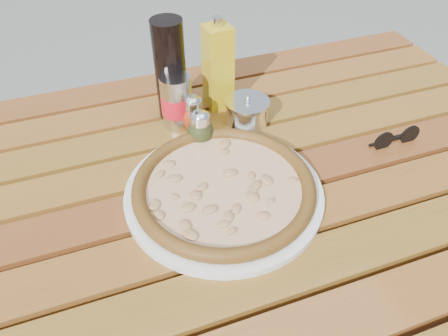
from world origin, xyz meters
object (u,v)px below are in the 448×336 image
object	(u,v)px
dark_bottle	(170,70)
soda_can	(177,102)
sunglasses	(396,138)
olive_oil_cruet	(218,67)
plate	(224,193)
table	(227,214)
pepper_shaker	(193,113)
oregano_shaker	(200,129)
parmesan_tin	(247,112)
pizza	(224,187)

from	to	relation	value
dark_bottle	soda_can	bearing A→B (deg)	-92.24
soda_can	sunglasses	size ratio (longest dim) A/B	1.09
olive_oil_cruet	plate	bearing A→B (deg)	-107.42
table	dark_bottle	distance (m)	0.32
pepper_shaker	sunglasses	world-z (taller)	pepper_shaker
plate	pepper_shaker	bearing A→B (deg)	87.84
oregano_shaker	sunglasses	bearing A→B (deg)	-20.07
oregano_shaker	parmesan_tin	xyz separation A→B (m)	(0.12, 0.03, -0.01)
table	dark_bottle	size ratio (longest dim) A/B	6.36
table	dark_bottle	world-z (taller)	dark_bottle
oregano_shaker	olive_oil_cruet	xyz separation A→B (m)	(0.08, 0.13, 0.06)
olive_oil_cruet	sunglasses	size ratio (longest dim) A/B	1.91
pizza	dark_bottle	world-z (taller)	dark_bottle
plate	soda_can	world-z (taller)	soda_can
table	soda_can	bearing A→B (deg)	98.75
table	plate	world-z (taller)	plate
soda_can	olive_oil_cruet	world-z (taller)	olive_oil_cruet
table	sunglasses	bearing A→B (deg)	0.02
soda_can	plate	bearing A→B (deg)	-85.44
pizza	pepper_shaker	xyz separation A→B (m)	(0.01, 0.22, 0.02)
plate	dark_bottle	xyz separation A→B (m)	(-0.02, 0.28, 0.10)
olive_oil_cruet	soda_can	bearing A→B (deg)	-157.78
table	oregano_shaker	bearing A→B (deg)	93.34
soda_can	olive_oil_cruet	bearing A→B (deg)	22.22
pepper_shaker	soda_can	size ratio (longest dim) A/B	0.68
dark_bottle	sunglasses	xyz separation A→B (m)	(0.40, -0.26, -0.09)
oregano_shaker	sunglasses	size ratio (longest dim) A/B	0.75
soda_can	pizza	bearing A→B (deg)	-85.44
pizza	dark_bottle	size ratio (longest dim) A/B	2.01
pizza	sunglasses	xyz separation A→B (m)	(0.38, 0.02, -0.01)
soda_can	table	bearing A→B (deg)	-81.25
pizza	table	bearing A→B (deg)	53.76
parmesan_tin	dark_bottle	bearing A→B (deg)	146.90
pepper_shaker	olive_oil_cruet	world-z (taller)	olive_oil_cruet
plate	oregano_shaker	world-z (taller)	oregano_shaker
table	plate	size ratio (longest dim) A/B	3.89
pepper_shaker	sunglasses	bearing A→B (deg)	-27.52
plate	pizza	size ratio (longest dim) A/B	0.82
table	soda_can	world-z (taller)	soda_can
parmesan_tin	oregano_shaker	bearing A→B (deg)	-164.15
oregano_shaker	pizza	bearing A→B (deg)	-92.39
pizza	olive_oil_cruet	distance (m)	0.31
pizza	pepper_shaker	bearing A→B (deg)	87.84
table	plate	xyz separation A→B (m)	(-0.01, -0.02, 0.08)
olive_oil_cruet	parmesan_tin	xyz separation A→B (m)	(0.03, -0.09, -0.07)
pizza	olive_oil_cruet	xyz separation A→B (m)	(0.09, 0.28, 0.07)
pizza	soda_can	size ratio (longest dim) A/B	3.68
plate	pepper_shaker	distance (m)	0.22
parmesan_tin	sunglasses	size ratio (longest dim) A/B	1.14
oregano_shaker	sunglasses	xyz separation A→B (m)	(0.38, -0.14, -0.02)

